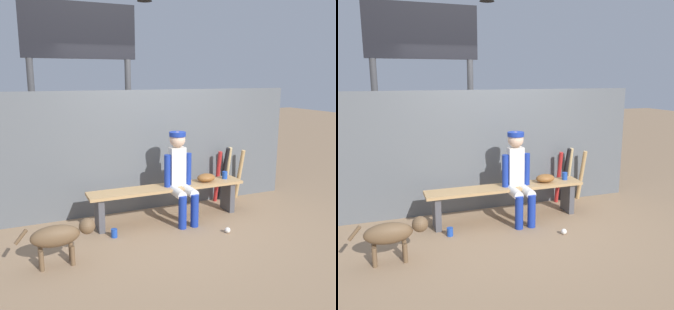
% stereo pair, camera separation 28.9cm
% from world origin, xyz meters
% --- Properties ---
extents(ground_plane, '(30.00, 30.00, 0.00)m').
position_xyz_m(ground_plane, '(0.00, 0.00, 0.00)').
color(ground_plane, '#937556').
extents(chainlink_fence, '(4.60, 0.03, 1.82)m').
position_xyz_m(chainlink_fence, '(0.00, 0.54, 0.91)').
color(chainlink_fence, '#595E63').
rests_on(chainlink_fence, ground_plane).
extents(dugout_bench, '(2.27, 0.36, 0.49)m').
position_xyz_m(dugout_bench, '(0.00, 0.00, 0.38)').
color(dugout_bench, tan).
rests_on(dugout_bench, ground_plane).
extents(player_seated, '(0.41, 0.55, 1.26)m').
position_xyz_m(player_seated, '(0.14, -0.11, 0.69)').
color(player_seated, silver).
rests_on(player_seated, ground_plane).
extents(baseball_glove, '(0.28, 0.20, 0.12)m').
position_xyz_m(baseball_glove, '(0.61, 0.00, 0.55)').
color(baseball_glove, brown).
rests_on(baseball_glove, dugout_bench).
extents(bat_aluminum_red, '(0.09, 0.18, 0.85)m').
position_xyz_m(bat_aluminum_red, '(1.03, 0.39, 0.42)').
color(bat_aluminum_red, '#B22323').
rests_on(bat_aluminum_red, ground_plane).
extents(bat_aluminum_black, '(0.11, 0.25, 0.90)m').
position_xyz_m(bat_aluminum_black, '(1.15, 0.41, 0.45)').
color(bat_aluminum_black, black).
rests_on(bat_aluminum_black, ground_plane).
extents(bat_wood_natural, '(0.11, 0.27, 0.90)m').
position_xyz_m(bat_wood_natural, '(1.23, 0.44, 0.45)').
color(bat_wood_natural, tan).
rests_on(bat_wood_natural, ground_plane).
extents(bat_wood_tan, '(0.10, 0.22, 0.84)m').
position_xyz_m(bat_wood_tan, '(1.46, 0.41, 0.42)').
color(bat_wood_tan, tan).
rests_on(bat_wood_tan, ground_plane).
extents(baseball, '(0.07, 0.07, 0.07)m').
position_xyz_m(baseball, '(0.54, -0.74, 0.04)').
color(baseball, white).
rests_on(baseball, ground_plane).
extents(cup_on_ground, '(0.08, 0.08, 0.11)m').
position_xyz_m(cup_on_ground, '(-0.87, -0.30, 0.06)').
color(cup_on_ground, '#1E47AD').
rests_on(cup_on_ground, ground_plane).
extents(cup_on_bench, '(0.08, 0.08, 0.11)m').
position_xyz_m(cup_on_bench, '(0.95, 0.04, 0.55)').
color(cup_on_bench, '#1E47AD').
rests_on(cup_on_bench, dugout_bench).
extents(scoreboard, '(2.01, 0.27, 3.35)m').
position_xyz_m(scoreboard, '(-0.84, 1.33, 2.31)').
color(scoreboard, '#3F3F42').
rests_on(scoreboard, ground_plane).
extents(dog, '(0.84, 0.20, 0.49)m').
position_xyz_m(dog, '(-1.57, -0.77, 0.34)').
color(dog, brown).
rests_on(dog, ground_plane).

